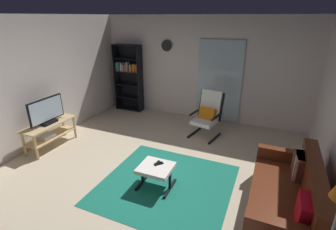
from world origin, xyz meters
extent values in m
plane|color=#C7B596|center=(0.00, 0.00, 0.00)|extent=(7.02, 7.02, 0.00)
cube|color=silver|center=(0.00, 2.90, 1.30)|extent=(5.60, 0.06, 2.60)
cube|color=silver|center=(-2.70, 0.00, 1.30)|extent=(0.06, 6.00, 2.60)
cube|color=silver|center=(0.49, 2.83, 1.05)|extent=(1.10, 0.01, 2.00)
cube|color=#19705B|center=(0.38, -0.16, 0.00)|extent=(2.05, 1.99, 0.01)
cube|color=tan|center=(-2.35, 0.06, 0.52)|extent=(0.42, 1.12, 0.02)
cube|color=tan|center=(-2.35, 0.06, 0.24)|extent=(0.38, 1.06, 0.02)
cylinder|color=tan|center=(-2.19, -0.45, 0.25)|extent=(0.05, 0.05, 0.51)
cylinder|color=tan|center=(-2.19, 0.57, 0.25)|extent=(0.05, 0.05, 0.51)
cylinder|color=tan|center=(-2.50, -0.45, 0.25)|extent=(0.05, 0.05, 0.51)
cylinder|color=tan|center=(-2.50, 0.57, 0.25)|extent=(0.05, 0.05, 0.51)
cube|color=silver|center=(-2.35, -0.05, 0.28)|extent=(0.25, 0.28, 0.07)
cube|color=black|center=(-2.35, 0.06, 0.55)|extent=(0.20, 0.32, 0.05)
cube|color=black|center=(-2.35, 0.06, 0.82)|extent=(0.04, 0.81, 0.48)
cube|color=silver|center=(-2.32, 0.06, 0.82)|extent=(0.01, 0.76, 0.43)
cube|color=black|center=(-2.41, 2.65, 0.92)|extent=(0.02, 0.30, 1.85)
cube|color=black|center=(-1.65, 2.65, 0.92)|extent=(0.02, 0.30, 1.85)
cube|color=black|center=(-2.03, 2.79, 0.92)|extent=(0.78, 0.02, 1.85)
cube|color=black|center=(-2.03, 2.65, 0.02)|extent=(0.75, 0.28, 0.02)
cube|color=black|center=(-2.03, 2.65, 0.37)|extent=(0.75, 0.28, 0.02)
cube|color=black|center=(-2.03, 2.65, 0.74)|extent=(0.75, 0.28, 0.02)
cube|color=black|center=(-2.03, 2.65, 1.11)|extent=(0.75, 0.28, 0.02)
cube|color=black|center=(-2.03, 2.65, 1.48)|extent=(0.75, 0.28, 0.02)
cube|color=black|center=(-2.03, 2.65, 1.83)|extent=(0.75, 0.28, 0.02)
cube|color=#3E8C4F|center=(-2.37, 2.63, 1.23)|extent=(0.04, 0.12, 0.22)
cube|color=#282927|center=(-2.34, 2.63, 1.23)|extent=(0.02, 0.15, 0.22)
cube|color=teal|center=(-2.31, 2.65, 1.25)|extent=(0.03, 0.24, 0.26)
cube|color=#3A6BAB|center=(-2.27, 2.64, 1.22)|extent=(0.02, 0.13, 0.21)
cube|color=orange|center=(-2.24, 2.66, 1.22)|extent=(0.04, 0.11, 0.21)
cube|color=beige|center=(-2.19, 2.63, 1.24)|extent=(0.03, 0.18, 0.24)
cube|color=beige|center=(-2.15, 2.63, 1.21)|extent=(0.03, 0.16, 0.18)
cube|color=#3967A6|center=(-2.11, 2.66, 1.20)|extent=(0.04, 0.14, 0.17)
cube|color=#C63D28|center=(-2.06, 2.65, 1.21)|extent=(0.04, 0.24, 0.19)
cube|color=beige|center=(-2.02, 2.64, 1.25)|extent=(0.03, 0.17, 0.27)
cube|color=brown|center=(-1.98, 2.63, 1.22)|extent=(0.02, 0.14, 0.21)
cube|color=#182733|center=(-1.94, 2.64, 1.23)|extent=(0.04, 0.21, 0.22)
cube|color=orange|center=(-1.90, 2.64, 1.22)|extent=(0.03, 0.20, 0.21)
cube|color=orange|center=(-1.84, 2.67, 1.20)|extent=(0.04, 0.13, 0.17)
cube|color=orange|center=(-1.81, 2.66, 1.23)|extent=(0.03, 0.21, 0.22)
cube|color=#A3893C|center=(-1.77, 2.67, 1.23)|extent=(0.04, 0.14, 0.22)
cube|color=#C73F37|center=(-1.71, 2.64, 1.23)|extent=(0.04, 0.16, 0.22)
cube|color=#5D2813|center=(2.07, -0.16, 0.20)|extent=(0.81, 1.77, 0.40)
cube|color=#5D2813|center=(2.39, -0.16, 0.61)|extent=(0.18, 1.77, 0.43)
cube|color=#5D2813|center=(2.07, 0.65, 0.50)|extent=(0.81, 0.14, 0.20)
cube|color=red|center=(2.26, -0.70, 0.57)|extent=(0.14, 0.38, 0.34)
cube|color=beige|center=(2.26, 0.33, 0.57)|extent=(0.17, 0.39, 0.34)
cube|color=brown|center=(2.26, 0.29, 0.57)|extent=(0.19, 0.39, 0.34)
cube|color=black|center=(0.72, 1.73, 0.02)|extent=(0.16, 0.60, 0.04)
cube|color=black|center=(0.77, 1.99, 0.68)|extent=(0.07, 0.18, 0.63)
cube|color=black|center=(0.73, 1.75, 0.54)|extent=(0.14, 0.52, 0.03)
cube|color=black|center=(0.21, 1.83, 0.02)|extent=(0.16, 0.60, 0.04)
cube|color=black|center=(0.26, 2.09, 0.68)|extent=(0.07, 0.18, 0.63)
cube|color=black|center=(0.22, 1.85, 0.54)|extent=(0.14, 0.52, 0.03)
cube|color=white|center=(0.46, 1.76, 0.38)|extent=(0.57, 0.60, 0.08)
cube|color=white|center=(0.51, 2.02, 0.72)|extent=(0.51, 0.28, 0.60)
cube|color=orange|center=(0.48, 1.86, 0.50)|extent=(0.39, 0.26, 0.34)
cube|color=white|center=(0.24, -0.27, 0.34)|extent=(0.53, 0.49, 0.06)
cube|color=black|center=(0.00, -0.27, 0.02)|extent=(0.05, 0.48, 0.04)
cube|color=black|center=(0.00, -0.27, 0.18)|extent=(0.04, 0.04, 0.31)
cube|color=black|center=(0.48, -0.26, 0.02)|extent=(0.05, 0.48, 0.04)
cube|color=black|center=(0.48, -0.26, 0.18)|extent=(0.04, 0.04, 0.31)
cube|color=black|center=(0.23, -0.19, 0.38)|extent=(0.04, 0.14, 0.02)
cube|color=black|center=(0.26, -0.18, 0.38)|extent=(0.14, 0.15, 0.01)
cylinder|color=silver|center=(-0.93, 2.83, 1.85)|extent=(0.28, 0.02, 0.28)
cylinder|color=black|center=(-0.93, 2.82, 1.85)|extent=(0.29, 0.01, 0.29)
camera|label=1|loc=(1.74, -3.24, 2.56)|focal=26.63mm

